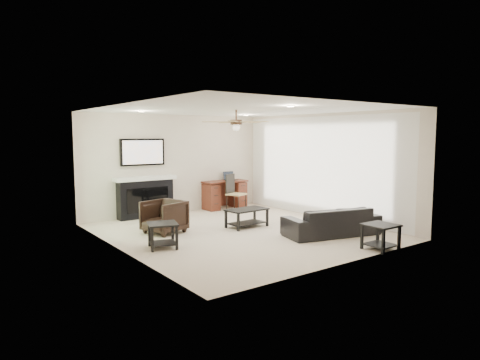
{
  "coord_description": "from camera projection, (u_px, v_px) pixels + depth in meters",
  "views": [
    {
      "loc": [
        -5.14,
        -6.99,
        1.99
      ],
      "look_at": [
        0.14,
        0.16,
        1.05
      ],
      "focal_mm": 32.0,
      "sensor_mm": 36.0,
      "label": 1
    }
  ],
  "objects": [
    {
      "name": "end_table_near",
      "position": [
        380.0,
        237.0,
        7.43
      ],
      "size": [
        0.53,
        0.53,
        0.45
      ],
      "primitive_type": "cube",
      "rotation": [
        0.0,
        0.0,
        -0.02
      ],
      "color": "black",
      "rests_on": "ground"
    },
    {
      "name": "sofa",
      "position": [
        331.0,
        221.0,
        8.51
      ],
      "size": [
        2.04,
        1.2,
        0.56
      ],
      "primitive_type": "imported",
      "rotation": [
        0.0,
        0.0,
        2.89
      ],
      "color": "black",
      "rests_on": "ground"
    },
    {
      "name": "armchair",
      "position": [
        164.0,
        217.0,
        8.69
      ],
      "size": [
        0.92,
        0.9,
        0.67
      ],
      "primitive_type": "imported",
      "rotation": [
        0.0,
        0.0,
        -1.28
      ],
      "color": "black",
      "rests_on": "ground"
    },
    {
      "name": "room_shell",
      "position": [
        244.0,
        150.0,
        8.83
      ],
      "size": [
        5.5,
        5.54,
        2.52
      ],
      "color": "beige",
      "rests_on": "ground"
    },
    {
      "name": "fireplace_unit",
      "position": [
        145.0,
        178.0,
        10.27
      ],
      "size": [
        1.52,
        0.34,
        1.91
      ],
      "primitive_type": "cube",
      "color": "black",
      "rests_on": "ground"
    },
    {
      "name": "coffee_table",
      "position": [
        247.0,
        218.0,
        9.27
      ],
      "size": [
        0.92,
        0.55,
        0.4
      ],
      "primitive_type": "cube",
      "rotation": [
        0.0,
        0.0,
        0.05
      ],
      "color": "black",
      "rests_on": "ground"
    },
    {
      "name": "desk_chair",
      "position": [
        236.0,
        193.0,
        11.17
      ],
      "size": [
        0.55,
        0.56,
        0.97
      ],
      "primitive_type": "cube",
      "rotation": [
        0.0,
        0.0,
        0.37
      ],
      "color": "black",
      "rests_on": "ground"
    },
    {
      "name": "desk",
      "position": [
        224.0,
        195.0,
        11.62
      ],
      "size": [
        1.22,
        0.56,
        0.76
      ],
      "primitive_type": "cube",
      "color": "#421C10",
      "rests_on": "ground"
    },
    {
      "name": "laptop",
      "position": [
        231.0,
        176.0,
        11.67
      ],
      "size": [
        0.33,
        0.24,
        0.23
      ],
      "primitive_type": "cube",
      "color": "black",
      "rests_on": "desk"
    },
    {
      "name": "end_table_left",
      "position": [
        163.0,
        236.0,
        7.54
      ],
      "size": [
        0.63,
        0.63,
        0.45
      ],
      "primitive_type": "cube",
      "rotation": [
        0.0,
        0.0,
        -0.31
      ],
      "color": "black",
      "rests_on": "ground"
    }
  ]
}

